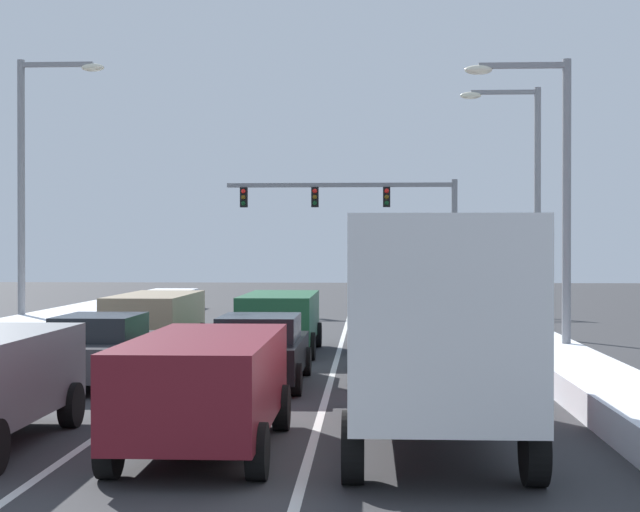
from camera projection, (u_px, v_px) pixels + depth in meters
name	position (u px, v px, depth m)	size (l,w,h in m)	color
ground_plane	(260.00, 374.00, 22.76)	(120.00, 120.00, 0.00)	#333335
lane_stripe_between_right_lane_and_center_lane	(338.00, 356.00, 26.57)	(0.14, 42.92, 0.01)	silver
lane_stripe_between_center_lane_and_left_lane	(215.00, 355.00, 26.74)	(0.14, 42.92, 0.01)	silver
snow_bank_right_shoulder	(533.00, 347.00, 26.30)	(1.71, 42.92, 0.56)	white
snow_bank_left_shoulder	(26.00, 337.00, 27.00)	(2.12, 42.92, 0.94)	white
box_truck_right_lane_nearest	(431.00, 319.00, 14.49)	(2.53, 7.20, 3.36)	maroon
suv_silver_right_lane_second	(405.00, 333.00, 22.14)	(2.16, 4.90, 1.67)	#B7BABF
sedan_navy_right_lane_third	(391.00, 323.00, 28.47)	(2.00, 4.50, 1.51)	navy
suv_maroon_center_lane_nearest	(205.00, 382.00, 14.05)	(2.16, 4.90, 1.67)	maroon
sedan_black_center_lane_second	(260.00, 350.00, 20.92)	(2.00, 4.50, 1.51)	black
suv_green_center_lane_third	(280.00, 317.00, 27.25)	(2.16, 4.90, 1.67)	#1E5633
sedan_charcoal_left_lane_second	(102.00, 349.00, 21.07)	(2.00, 4.50, 1.51)	#38383D
suv_tan_left_lane_third	(156.00, 317.00, 27.13)	(2.16, 4.90, 1.67)	#937F60
traffic_light_gantry	(373.00, 211.00, 45.95)	(10.94, 0.47, 6.20)	slate
street_lamp_right_near	(551.00, 181.00, 24.31)	(2.66, 0.36, 7.69)	gray
street_lamp_right_mid	(527.00, 188.00, 32.07)	(2.66, 0.36, 8.27)	gray
street_lamp_left_mid	(32.00, 176.00, 29.32)	(2.66, 0.36, 8.64)	gray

